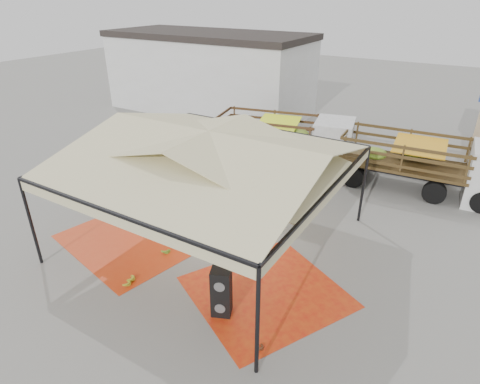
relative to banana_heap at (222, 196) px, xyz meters
The scene contains 17 objects.
ground 2.36m from the banana_heap, 63.97° to the right, with size 90.00×90.00×0.00m, color slate.
canopy_tent 3.56m from the banana_heap, 63.97° to the right, with size 8.10×8.10×4.00m.
building_white 15.11m from the banana_heap, 126.99° to the left, with size 14.30×6.30×5.40m.
tarp_left 3.62m from the banana_heap, 113.13° to the right, with size 4.57×4.36×0.01m, color #C63B12.
tarp_right 5.28m from the banana_heap, 41.92° to the right, with size 3.86×4.05×0.01m, color #D14B13.
banana_heap is the anchor object (origin of this frame).
hand_yellow_a 5.46m from the banana_heap, 88.51° to the right, with size 0.46×0.37×0.21m, color gold.
hand_yellow_b 5.25m from the banana_heap, 89.18° to the right, with size 0.49×0.40×0.22m, color gold.
hand_red_a 3.74m from the banana_heap, 52.04° to the right, with size 0.45×0.37×0.20m, color #531713.
hand_red_b 7.21m from the banana_heap, 49.16° to the right, with size 0.38×0.31×0.17m, color #5D3215.
hand_green 3.54m from the banana_heap, 89.29° to the right, with size 0.44×0.36×0.20m, color #44841B.
hanging_bunches 2.47m from the banana_heap, 73.40° to the right, with size 1.74×0.24×0.20m.
speaker_stack 5.89m from the banana_heap, 56.24° to the right, with size 0.66×0.63×1.45m.
banana_leaves 1.02m from the banana_heap, 149.80° to the left, with size 0.96×1.36×3.70m, color #226B1C, non-canonical shape.
vendor 1.91m from the banana_heap, 76.10° to the left, with size 0.60×0.40×1.66m, color gray.
truck_left 6.23m from the banana_heap, 89.39° to the left, with size 7.01×3.64×2.29m.
truck_right 9.14m from the banana_heap, 41.25° to the left, with size 7.09×2.84×2.38m.
Camera 1 is at (7.03, -9.68, 7.91)m, focal length 30.00 mm.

